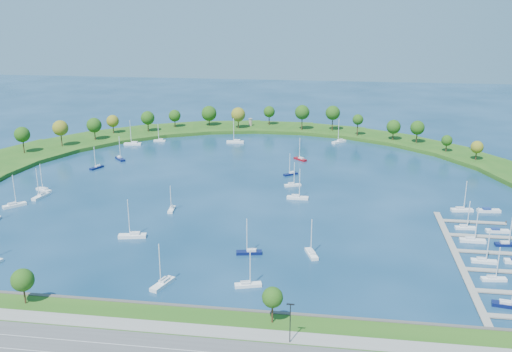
# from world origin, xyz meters

# --- Properties ---
(ground) EXTENTS (700.00, 700.00, 0.00)m
(ground) POSITION_xyz_m (0.00, 0.00, 0.00)
(ground) COLOR #082A46
(ground) RESTS_ON ground
(breakwater) EXTENTS (286.74, 247.64, 2.00)m
(breakwater) POSITION_xyz_m (-46.33, 48.72, 0.99)
(breakwater) COLOR #1F5015
(breakwater) RESTS_ON ground
(breakwater_trees) EXTENTS (235.66, 94.34, 15.36)m
(breakwater_trees) POSITION_xyz_m (-20.55, 89.81, 10.77)
(breakwater_trees) COLOR #382314
(breakwater_trees) RESTS_ON breakwater
(harbor_tower) EXTENTS (2.60, 2.60, 4.78)m
(harbor_tower) POSITION_xyz_m (-14.39, 116.54, 4.44)
(harbor_tower) COLOR gray
(harbor_tower) RESTS_ON breakwater
(dock_system) EXTENTS (24.28, 82.00, 1.60)m
(dock_system) POSITION_xyz_m (85.30, -61.00, 0.35)
(dock_system) COLOR gray
(dock_system) RESTS_ON ground
(moored_boat_1) EXTENTS (2.64, 7.13, 10.25)m
(moored_boat_1) POSITION_xyz_m (-22.71, -31.34, 0.86)
(moored_boat_1) COLOR white
(moored_boat_1) RESTS_ON ground
(moored_boat_2) EXTENTS (9.71, 4.47, 13.78)m
(moored_boat_2) POSITION_xyz_m (-28.56, -58.33, 0.96)
(moored_boat_2) COLOR white
(moored_boat_2) RESTS_ON ground
(moored_boat_3) EXTENTS (9.83, 3.74, 14.09)m
(moored_boat_3) POSITION_xyz_m (-73.60, 66.20, 0.97)
(moored_boat_3) COLOR white
(moored_boat_3) RESTS_ON ground
(moored_boat_4) EXTENTS (8.30, 5.89, 12.04)m
(moored_boat_4) POSITION_xyz_m (-83.01, -16.60, 0.91)
(moored_boat_4) COLOR white
(moored_boat_4) RESTS_ON ground
(moored_boat_5) EXTENTS (6.71, 5.94, 10.33)m
(moored_boat_5) POSITION_xyz_m (18.92, 21.57, 0.86)
(moored_boat_5) COLOR #0A1343
(moored_boat_5) RESTS_ON ground
(moored_boat_6) EXTENTS (9.98, 3.61, 14.36)m
(moored_boat_6) POSITION_xyz_m (-17.39, 78.89, 0.98)
(moored_boat_6) COLOR white
(moored_boat_6) RESTS_ON ground
(moored_boat_7) EXTENTS (8.32, 8.80, 13.92)m
(moored_boat_7) POSITION_xyz_m (41.11, 87.81, 0.97)
(moored_boat_7) COLOR white
(moored_boat_7) RESTS_ON ground
(moored_boat_8) EXTENTS (7.96, 4.26, 11.26)m
(moored_boat_8) POSITION_xyz_m (15.77, -86.93, 0.89)
(moored_boat_8) COLOR white
(moored_boat_8) RESTS_ON ground
(moored_boat_9) EXTENTS (4.08, 9.07, 12.88)m
(moored_boat_9) POSITION_xyz_m (-80.23, -24.47, 0.93)
(moored_boat_9) COLOR white
(moored_boat_9) RESTS_ON ground
(moored_boat_10) EXTENTS (4.81, 8.48, 12.02)m
(moored_boat_10) POSITION_xyz_m (32.64, -64.03, 0.91)
(moored_boat_10) COLOR white
(moored_boat_10) RESTS_ON ground
(moored_boat_11) EXTENTS (8.79, 2.55, 12.89)m
(moored_boat_11) POSITION_xyz_m (24.37, -11.14, 0.93)
(moored_boat_11) COLOR white
(moored_boat_11) RESTS_ON ground
(moored_boat_12) EXTENTS (8.46, 3.74, 12.03)m
(moored_boat_12) POSITION_xyz_m (12.90, -65.63, 0.91)
(moored_boat_12) COLOR #0A1343
(moored_boat_12) RESTS_ON ground
(moored_boat_14) EXTENTS (7.55, 4.59, 10.75)m
(moored_boat_14) POSITION_xyz_m (21.10, 5.18, 0.87)
(moored_boat_14) COLOR white
(moored_boat_14) RESTS_ON ground
(moored_boat_15) EXTENTS (5.04, 7.66, 10.98)m
(moored_boat_15) POSITION_xyz_m (-74.64, 18.94, 0.88)
(moored_boat_15) COLOR #0A1343
(moored_boat_15) RESTS_ON ground
(moored_boat_16) EXTENTS (5.38, 9.30, 13.20)m
(moored_boat_16) POSITION_xyz_m (-8.20, -89.91, 0.94)
(moored_boat_16) COLOR white
(moored_boat_16) RESTS_ON ground
(moored_boat_18) EXTENTS (7.01, 2.08, 10.25)m
(moored_boat_18) POSITION_xyz_m (-61.19, 76.52, 0.86)
(moored_boat_18) COLOR white
(moored_boat_18) RESTS_ON ground
(moored_boat_19) EXTENTS (7.42, 7.91, 12.47)m
(moored_boat_19) POSITION_xyz_m (-69.24, 35.40, 0.92)
(moored_boat_19) COLOR #0A1343
(moored_boat_19) RESTS_ON ground
(moored_boat_20) EXTENTS (7.69, 8.18, 12.90)m
(moored_boat_20) POSITION_xyz_m (-85.14, -35.89, 0.93)
(moored_boat_20) COLOR white
(moored_boat_20) RESTS_ON ground
(moored_boat_21) EXTENTS (7.14, 7.05, 11.53)m
(moored_boat_21) POSITION_xyz_m (21.65, 47.77, 0.89)
(moored_boat_21) COLOR maroon
(moored_boat_21) RESTS_ON ground
(docked_boat_0) EXTENTS (8.56, 3.69, 12.18)m
(docked_boat_0) POSITION_xyz_m (85.52, -88.29, 0.91)
(docked_boat_0) COLOR #0A1343
(docked_boat_0) RESTS_ON ground
(docked_boat_2) EXTENTS (7.27, 2.74, 10.44)m
(docked_boat_2) POSITION_xyz_m (85.54, -73.41, 0.87)
(docked_boat_2) COLOR white
(docked_boat_2) RESTS_ON ground
(docked_boat_4) EXTENTS (7.78, 2.60, 11.27)m
(docked_boat_4) POSITION_xyz_m (85.53, -61.66, 0.89)
(docked_boat_4) COLOR white
(docked_boat_4) RESTS_ON ground
(docked_boat_6) EXTENTS (8.46, 2.60, 12.35)m
(docked_boat_6) POSITION_xyz_m (85.51, -45.86, 0.92)
(docked_boat_6) COLOR white
(docked_boat_6) RESTS_ON ground
(docked_boat_7) EXTENTS (7.86, 2.79, 11.33)m
(docked_boat_7) POSITION_xyz_m (96.03, -47.50, 0.89)
(docked_boat_7) COLOR #0A1343
(docked_boat_7) RESTS_ON ground
(docked_boat_8) EXTENTS (7.29, 2.50, 10.54)m
(docked_boat_8) POSITION_xyz_m (85.54, -34.50, 0.87)
(docked_boat_8) COLOR white
(docked_boat_8) RESTS_ON ground
(docked_boat_9) EXTENTS (8.08, 2.69, 1.62)m
(docked_boat_9) POSITION_xyz_m (95.98, -36.03, 0.60)
(docked_boat_9) COLOR white
(docked_boat_9) RESTS_ON ground
(docked_boat_10) EXTENTS (8.57, 3.40, 12.26)m
(docked_boat_10) POSITION_xyz_m (87.92, -16.40, 0.91)
(docked_boat_10) COLOR white
(docked_boat_10) RESTS_ON ground
(docked_boat_11) EXTENTS (8.87, 3.46, 1.76)m
(docked_boat_11) POSITION_xyz_m (97.87, -15.78, 0.65)
(docked_boat_11) COLOR white
(docked_boat_11) RESTS_ON ground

